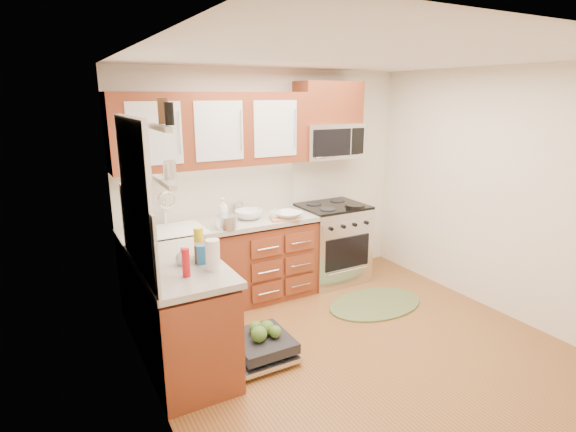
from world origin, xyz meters
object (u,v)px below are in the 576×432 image
cup (275,214)px  paper_towel_roll (213,255)px  upper_cabinets (213,130)px  bowl_a (288,215)px  dishwasher (258,348)px  cutting_board (285,219)px  bowl_b (249,214)px  skillet (355,206)px  stock_pot (226,222)px  microwave (329,141)px  range (332,243)px  sink (173,242)px  rug (375,304)px

cup → paper_towel_roll: bearing=-135.6°
upper_cabinets → bowl_a: (0.69, -0.32, -0.91)m
upper_cabinets → bowl_a: upper_cabinets is taller
dishwasher → cutting_board: bearing=50.1°
bowl_a → bowl_b: bearing=152.8°
paper_towel_roll → bowl_b: paper_towel_roll is taller
bowl_b → upper_cabinets: bearing=157.4°
dishwasher → bowl_a: size_ratio=2.41×
cutting_board → cup: size_ratio=2.36×
cutting_board → upper_cabinets: bearing=150.8°
skillet → stock_pot: (-1.57, 0.04, 0.02)m
microwave → skillet: bearing=-69.3°
stock_pot → cup: (0.59, 0.08, -0.02)m
range → dishwasher: range is taller
range → sink: bearing=-179.7°
upper_cabinets → sink: (-0.52, -0.16, -1.07)m
range → rug: size_ratio=0.86×
skillet → stock_pot: stock_pot is taller
cutting_board → bowl_a: bowl_a is taller
upper_cabinets → paper_towel_roll: upper_cabinets is taller
cutting_board → bowl_b: bearing=144.9°
dishwasher → cutting_board: cutting_board is taller
upper_cabinets → stock_pot: bearing=-94.6°
upper_cabinets → range: size_ratio=2.16×
skillet → cup: cup is taller
paper_towel_roll → bowl_a: bearing=39.7°
upper_cabinets → skillet: upper_cabinets is taller
upper_cabinets → cup: (0.56, -0.27, -0.90)m
range → bowl_b: bearing=179.3°
range → dishwasher: size_ratio=1.36×
cutting_board → stock_pot: bearing=180.0°
stock_pot → cutting_board: (0.66, 0.00, -0.06)m
dishwasher → rug: (1.56, 0.31, -0.09)m
microwave → cutting_board: size_ratio=2.60×
cutting_board → skillet: bearing=-2.5°
paper_towel_roll → dishwasher: bearing=9.0°
upper_cabinets → dishwasher: bearing=-96.0°
rug → stock_pot: (-1.46, 0.61, 0.98)m
dishwasher → microwave: bearing=39.1°
range → sink: size_ratio=1.53×
sink → bowl_b: (0.84, 0.02, 0.17)m
rug → bowl_b: (-1.11, 0.84, 0.96)m
paper_towel_roll → bowl_b: size_ratio=0.80×
sink → cup: bearing=-6.2°
upper_cabinets → range: bearing=-5.9°
skillet → stock_pot: bearing=178.5°
microwave → bowl_b: microwave is taller
sink → cup: 1.11m
range → cup: (-0.84, -0.13, 0.50)m
range → bowl_a: (-0.71, -0.18, 0.49)m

